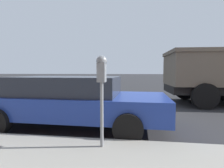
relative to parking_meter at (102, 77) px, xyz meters
name	(u,v)px	position (x,y,z in m)	size (l,w,h in m)	color
ground_plane	(89,116)	(2.58, 0.93, -1.39)	(220.00, 220.00, 0.00)	#2B2B2D
parking_meter	(102,77)	(0.00, 0.00, 0.00)	(0.21, 0.19, 1.64)	gray
car_blue	(72,99)	(1.51, 1.11, -0.66)	(2.23, 4.96, 1.36)	navy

